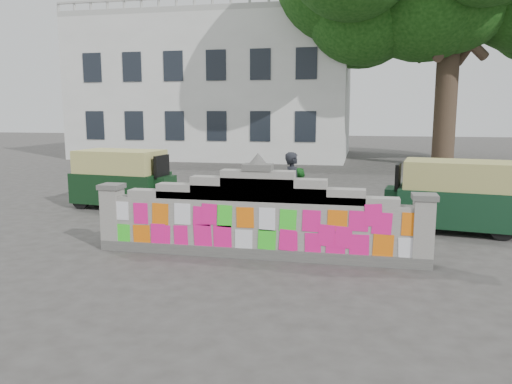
# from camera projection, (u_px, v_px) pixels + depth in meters

# --- Properties ---
(ground) EXTENTS (100.00, 100.00, 0.00)m
(ground) POSITION_uv_depth(u_px,v_px,m) (258.00, 257.00, 9.64)
(ground) COLOR #383533
(ground) RESTS_ON ground
(parapet_wall) EXTENTS (6.48, 0.44, 2.01)m
(parapet_wall) POSITION_uv_depth(u_px,v_px,m) (258.00, 219.00, 9.51)
(parapet_wall) COLOR #4C4C49
(parapet_wall) RESTS_ON ground
(building) EXTENTS (16.00, 10.00, 8.90)m
(building) POSITION_uv_depth(u_px,v_px,m) (220.00, 92.00, 31.66)
(building) COLOR silver
(building) RESTS_ON ground
(cyclist_bike) EXTENTS (1.89, 0.91, 0.95)m
(cyclist_bike) POSITION_uv_depth(u_px,v_px,m) (292.00, 212.00, 11.53)
(cyclist_bike) COLOR black
(cyclist_bike) RESTS_ON ground
(cyclist_rider) EXTENTS (0.47, 0.64, 1.61)m
(cyclist_rider) POSITION_uv_depth(u_px,v_px,m) (293.00, 198.00, 11.47)
(cyclist_rider) COLOR black
(cyclist_rider) RESTS_ON ground
(pedestrian) EXTENTS (0.62, 0.76, 1.47)m
(pedestrian) POSITION_uv_depth(u_px,v_px,m) (297.00, 199.00, 11.74)
(pedestrian) COLOR #217A27
(pedestrian) RESTS_ON ground
(rickshaw_left) EXTENTS (3.09, 1.68, 1.67)m
(rickshaw_left) POSITION_uv_depth(u_px,v_px,m) (123.00, 178.00, 14.46)
(rickshaw_left) COLOR black
(rickshaw_left) RESTS_ON ground
(rickshaw_right) EXTENTS (3.06, 1.75, 1.65)m
(rickshaw_right) POSITION_uv_depth(u_px,v_px,m) (453.00, 195.00, 11.60)
(rickshaw_right) COLOR #11331D
(rickshaw_right) RESTS_ON ground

